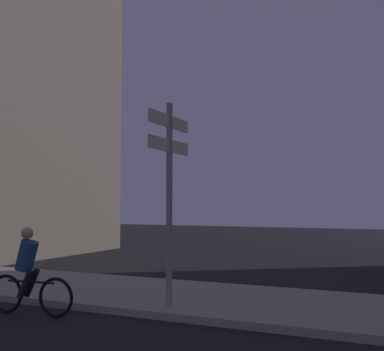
# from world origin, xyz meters

# --- Properties ---
(sidewalk_kerb) EXTENTS (40.00, 3.41, 0.14)m
(sidewalk_kerb) POSITION_xyz_m (0.00, 7.48, 0.07)
(sidewalk_kerb) COLOR gray
(sidewalk_kerb) RESTS_ON ground_plane
(signpost) EXTENTS (0.12, 1.61, 3.83)m
(signpost) POSITION_xyz_m (0.46, 6.32, 2.45)
(signpost) COLOR gray
(signpost) RESTS_ON sidewalk_kerb
(cyclist) EXTENTS (1.82, 0.36, 1.61)m
(cyclist) POSITION_xyz_m (-1.83, 5.11, 0.75)
(cyclist) COLOR black
(cyclist) RESTS_ON ground_plane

